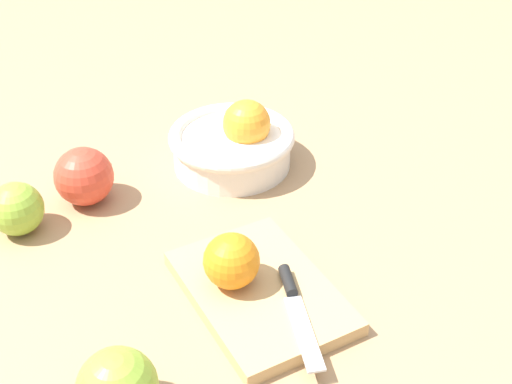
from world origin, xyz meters
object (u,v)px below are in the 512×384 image
at_px(apple_front_left, 16,209).
at_px(bowl, 234,143).
at_px(cutting_board, 260,292).
at_px(knife, 295,302).
at_px(apple_front_left_2, 84,176).
at_px(orange_on_board, 231,261).

bearing_deg(apple_front_left, bowl, 96.56).
bearing_deg(cutting_board, knife, 27.92).
bearing_deg(cutting_board, apple_front_left_2, -152.42).
distance_m(apple_front_left, apple_front_left_2, 0.10).
bearing_deg(apple_front_left_2, apple_front_left, -71.67).
bearing_deg(cutting_board, orange_on_board, -125.20).
distance_m(bowl, apple_front_left, 0.33).
relative_size(cutting_board, apple_front_left_2, 2.67).
bearing_deg(knife, apple_front_left_2, -152.37).
xyz_separation_m(cutting_board, knife, (0.04, 0.02, 0.01)).
bearing_deg(bowl, orange_on_board, -22.65).
xyz_separation_m(knife, apple_front_left, (-0.29, -0.27, 0.01)).
height_order(bowl, apple_front_left, bowl).
xyz_separation_m(bowl, orange_on_board, (0.27, -0.11, 0.01)).
bearing_deg(orange_on_board, cutting_board, 54.80).
relative_size(orange_on_board, knife, 0.43).
bearing_deg(orange_on_board, apple_front_left, -136.65).
bearing_deg(knife, apple_front_left, -137.59).
height_order(bowl, orange_on_board, bowl).
bearing_deg(apple_front_left, knife, 42.41).
xyz_separation_m(bowl, apple_front_left_2, (0.01, -0.23, 0.00)).
relative_size(cutting_board, knife, 1.44).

